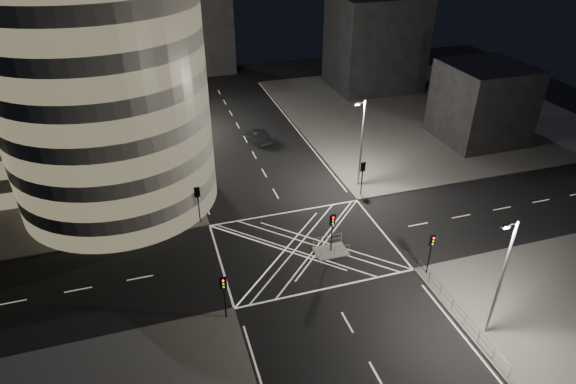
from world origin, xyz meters
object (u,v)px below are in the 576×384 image
object	(u,v)px
traffic_signal_nl	(224,290)
street_lamp_right_far	(361,141)
traffic_signal_fr	(363,173)
street_lamp_right_near	(501,276)
sedan	(258,136)
traffic_signal_fl	(198,198)
traffic_signal_nr	(431,247)
central_island	(331,251)
street_lamp_left_near	(182,152)
street_lamp_left_far	(166,95)
traffic_signal_island	(332,226)

from	to	relation	value
traffic_signal_nl	street_lamp_right_far	world-z (taller)	street_lamp_right_far
traffic_signal_fr	street_lamp_right_near	bearing A→B (deg)	-88.25
traffic_signal_fr	sedan	xyz separation A→B (m)	(-7.30, 16.83, -2.10)
street_lamp_right_far	traffic_signal_fl	bearing A→B (deg)	-173.12
traffic_signal_fr	traffic_signal_nr	world-z (taller)	same
traffic_signal_nl	sedan	distance (m)	32.20
central_island	street_lamp_right_far	xyz separation A→B (m)	(7.44, 10.50, 5.47)
central_island	street_lamp_right_near	size ratio (longest dim) A/B	0.30
traffic_signal_fl	central_island	bearing A→B (deg)	-37.54
traffic_signal_nl	street_lamp_left_near	size ratio (longest dim) A/B	0.40
traffic_signal_fr	street_lamp_left_far	world-z (taller)	street_lamp_left_far
traffic_signal_nr	central_island	bearing A→B (deg)	142.07
traffic_signal_nr	street_lamp_left_near	bearing A→B (deg)	134.13
central_island	traffic_signal_nl	distance (m)	12.36
traffic_signal_nr	street_lamp_right_near	bearing A→B (deg)	-84.96
central_island	sedan	distance (m)	25.15
street_lamp_left_near	street_lamp_right_near	bearing A→B (deg)	-54.03
traffic_signal_island	street_lamp_right_near	size ratio (longest dim) A/B	0.40
traffic_signal_nl	street_lamp_left_far	distance (m)	36.90
traffic_signal_island	street_lamp_left_near	distance (m)	17.89
central_island	traffic_signal_nl	world-z (taller)	traffic_signal_nl
traffic_signal_fl	traffic_signal_nl	distance (m)	13.60
street_lamp_left_far	street_lamp_right_near	size ratio (longest dim) A/B	1.00
traffic_signal_fr	street_lamp_right_far	xyz separation A→B (m)	(0.64, 2.20, 2.63)
traffic_signal_fl	traffic_signal_nl	bearing A→B (deg)	-90.00
street_lamp_left_far	sedan	bearing A→B (deg)	-30.21
sedan	traffic_signal_nr	bearing A→B (deg)	90.15
traffic_signal_fl	traffic_signal_fr	size ratio (longest dim) A/B	1.00
traffic_signal_fl	street_lamp_right_near	size ratio (longest dim) A/B	0.40
central_island	street_lamp_left_near	distance (m)	18.52
traffic_signal_fl	traffic_signal_nl	size ratio (longest dim) A/B	1.00
street_lamp_right_far	street_lamp_right_near	xyz separation A→B (m)	(0.00, -23.00, 0.00)
traffic_signal_nl	street_lamp_right_near	xyz separation A→B (m)	(18.24, -7.20, 2.63)
traffic_signal_fr	street_lamp_left_near	size ratio (longest dim) A/B	0.40
traffic_signal_fl	sedan	bearing A→B (deg)	58.54
street_lamp_right_near	traffic_signal_fl	bearing A→B (deg)	131.24
street_lamp_left_near	street_lamp_left_far	bearing A→B (deg)	90.00
central_island	traffic_signal_nr	bearing A→B (deg)	-37.93
central_island	street_lamp_left_near	world-z (taller)	street_lamp_left_near
traffic_signal_island	sedan	size ratio (longest dim) A/B	0.81
traffic_signal_fl	street_lamp_left_near	xyz separation A→B (m)	(-0.64, 5.20, 2.63)
street_lamp_right_far	street_lamp_left_far	bearing A→B (deg)	131.94
central_island	street_lamp_right_near	world-z (taller)	street_lamp_right_near
traffic_signal_nl	traffic_signal_nr	xyz separation A→B (m)	(17.60, 0.00, 0.00)
traffic_signal_fl	traffic_signal_nl	world-z (taller)	same
central_island	traffic_signal_island	world-z (taller)	traffic_signal_island
traffic_signal_fl	traffic_signal_island	bearing A→B (deg)	-37.54
traffic_signal_nr	sedan	xyz separation A→B (m)	(-7.30, 30.43, -2.10)
central_island	street_lamp_right_far	size ratio (longest dim) A/B	0.30
street_lamp_right_near	sedan	distance (m)	38.75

